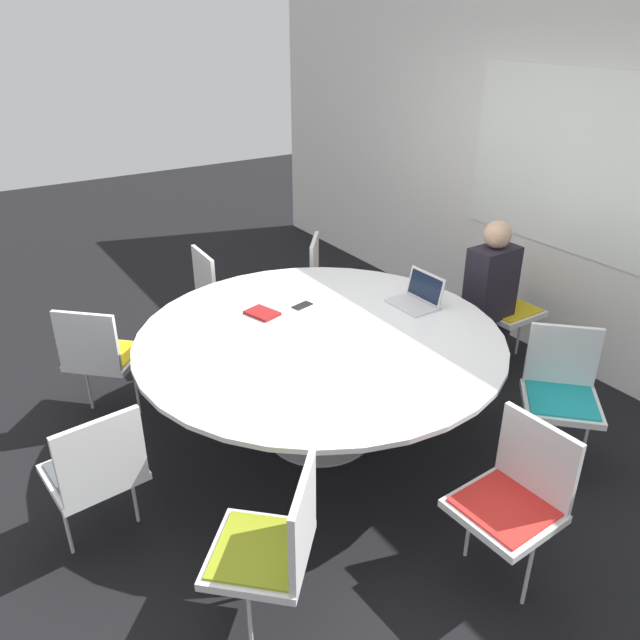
{
  "coord_description": "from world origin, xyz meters",
  "views": [
    {
      "loc": [
        2.86,
        -1.84,
        2.53
      ],
      "look_at": [
        0.0,
        0.0,
        0.85
      ],
      "focal_mm": 35.0,
      "sensor_mm": 36.0,
      "label": 1
    }
  ],
  "objects_px": {
    "chair_1": "(329,279)",
    "chair_6": "(515,493)",
    "cell_phone": "(302,306)",
    "laptop": "(418,297)",
    "chair_7": "(561,387)",
    "chair_0": "(502,299)",
    "handbag": "(162,349)",
    "chair_3": "(100,352)",
    "chair_4": "(96,467)",
    "chair_5": "(274,543)",
    "chair_2": "(221,290)",
    "spiral_notebook": "(262,313)",
    "person_0": "(492,287)"
  },
  "relations": [
    {
      "from": "chair_5",
      "to": "chair_7",
      "type": "relative_size",
      "value": 1.0
    },
    {
      "from": "chair_2",
      "to": "chair_5",
      "type": "height_order",
      "value": "same"
    },
    {
      "from": "chair_7",
      "to": "chair_0",
      "type": "bearing_deg",
      "value": -77.46
    },
    {
      "from": "chair_1",
      "to": "chair_6",
      "type": "xyz_separation_m",
      "value": [
        2.65,
        -0.72,
        0.0
      ]
    },
    {
      "from": "chair_3",
      "to": "chair_4",
      "type": "xyz_separation_m",
      "value": [
        1.17,
        -0.34,
        0.0
      ]
    },
    {
      "from": "chair_7",
      "to": "cell_phone",
      "type": "relative_size",
      "value": 5.62
    },
    {
      "from": "chair_4",
      "to": "chair_5",
      "type": "distance_m",
      "value": 1.03
    },
    {
      "from": "chair_6",
      "to": "cell_phone",
      "type": "height_order",
      "value": "chair_6"
    },
    {
      "from": "chair_2",
      "to": "person_0",
      "type": "bearing_deg",
      "value": 48.76
    },
    {
      "from": "cell_phone",
      "to": "handbag",
      "type": "height_order",
      "value": "cell_phone"
    },
    {
      "from": "chair_4",
      "to": "person_0",
      "type": "relative_size",
      "value": 0.71
    },
    {
      "from": "chair_3",
      "to": "handbag",
      "type": "bearing_deg",
      "value": 84.78
    },
    {
      "from": "chair_5",
      "to": "spiral_notebook",
      "type": "distance_m",
      "value": 1.77
    },
    {
      "from": "chair_1",
      "to": "laptop",
      "type": "relative_size",
      "value": 2.61
    },
    {
      "from": "chair_5",
      "to": "cell_phone",
      "type": "xyz_separation_m",
      "value": [
        -1.53,
        1.08,
        0.24
      ]
    },
    {
      "from": "chair_7",
      "to": "handbag",
      "type": "xyz_separation_m",
      "value": [
        -2.43,
        -1.65,
        -0.37
      ]
    },
    {
      "from": "chair_7",
      "to": "handbag",
      "type": "relative_size",
      "value": 2.38
    },
    {
      "from": "chair_2",
      "to": "spiral_notebook",
      "type": "xyz_separation_m",
      "value": [
        1.02,
        -0.15,
        0.25
      ]
    },
    {
      "from": "cell_phone",
      "to": "laptop",
      "type": "bearing_deg",
      "value": 59.29
    },
    {
      "from": "chair_3",
      "to": "spiral_notebook",
      "type": "relative_size",
      "value": 3.5
    },
    {
      "from": "chair_2",
      "to": "chair_5",
      "type": "relative_size",
      "value": 1.0
    },
    {
      "from": "handbag",
      "to": "chair_6",
      "type": "bearing_deg",
      "value": 13.55
    },
    {
      "from": "chair_0",
      "to": "chair_6",
      "type": "distance_m",
      "value": 2.25
    },
    {
      "from": "chair_4",
      "to": "chair_5",
      "type": "bearing_deg",
      "value": -66.74
    },
    {
      "from": "chair_3",
      "to": "cell_phone",
      "type": "bearing_deg",
      "value": 19.62
    },
    {
      "from": "chair_5",
      "to": "spiral_notebook",
      "type": "xyz_separation_m",
      "value": [
        -1.56,
        0.79,
        0.25
      ]
    },
    {
      "from": "chair_1",
      "to": "handbag",
      "type": "height_order",
      "value": "chair_1"
    },
    {
      "from": "chair_2",
      "to": "chair_3",
      "type": "distance_m",
      "value": 1.22
    },
    {
      "from": "chair_3",
      "to": "laptop",
      "type": "xyz_separation_m",
      "value": [
        0.94,
        1.91,
        0.29
      ]
    },
    {
      "from": "chair_5",
      "to": "chair_0",
      "type": "bearing_deg",
      "value": -22.78
    },
    {
      "from": "chair_3",
      "to": "cell_phone",
      "type": "height_order",
      "value": "chair_3"
    },
    {
      "from": "laptop",
      "to": "chair_1",
      "type": "bearing_deg",
      "value": 175.81
    },
    {
      "from": "chair_1",
      "to": "chair_6",
      "type": "distance_m",
      "value": 2.75
    },
    {
      "from": "chair_0",
      "to": "laptop",
      "type": "distance_m",
      "value": 1.01
    },
    {
      "from": "person_0",
      "to": "cell_phone",
      "type": "height_order",
      "value": "person_0"
    },
    {
      "from": "chair_4",
      "to": "person_0",
      "type": "height_order",
      "value": "person_0"
    },
    {
      "from": "chair_6",
      "to": "chair_7",
      "type": "bearing_deg",
      "value": -66.08
    },
    {
      "from": "chair_2",
      "to": "chair_1",
      "type": "bearing_deg",
      "value": 74.45
    },
    {
      "from": "chair_6",
      "to": "cell_phone",
      "type": "bearing_deg",
      "value": -2.4
    },
    {
      "from": "handbag",
      "to": "chair_3",
      "type": "bearing_deg",
      "value": -48.49
    },
    {
      "from": "chair_1",
      "to": "cell_phone",
      "type": "xyz_separation_m",
      "value": [
        0.78,
        -0.74,
        0.24
      ]
    },
    {
      "from": "chair_1",
      "to": "spiral_notebook",
      "type": "bearing_deg",
      "value": -15.49
    },
    {
      "from": "chair_7",
      "to": "laptop",
      "type": "xyz_separation_m",
      "value": [
        -0.99,
        -0.3,
        0.29
      ]
    },
    {
      "from": "laptop",
      "to": "cell_phone",
      "type": "distance_m",
      "value": 0.78
    },
    {
      "from": "chair_1",
      "to": "chair_2",
      "type": "relative_size",
      "value": 1.0
    },
    {
      "from": "handbag",
      "to": "chair_5",
      "type": "bearing_deg",
      "value": -8.78
    },
    {
      "from": "person_0",
      "to": "laptop",
      "type": "xyz_separation_m",
      "value": [
        -0.0,
        -0.73,
        0.09
      ]
    },
    {
      "from": "chair_0",
      "to": "chair_7",
      "type": "relative_size",
      "value": 1.0
    },
    {
      "from": "chair_5",
      "to": "spiral_notebook",
      "type": "height_order",
      "value": "chair_5"
    },
    {
      "from": "chair_0",
      "to": "chair_2",
      "type": "relative_size",
      "value": 1.0
    }
  ]
}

